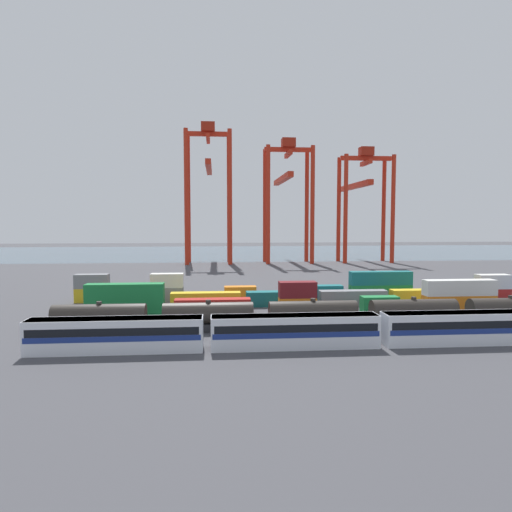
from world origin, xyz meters
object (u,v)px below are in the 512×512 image
object	(u,v)px
freight_tank_row	(313,315)
gantry_crane_central	(287,188)
shipping_container_6	(459,303)
gantry_crane_west	(209,180)
gantry_crane_east	(363,193)
shipping_container_14	(492,296)
passenger_train	(295,330)

from	to	relation	value
freight_tank_row	gantry_crane_central	world-z (taller)	gantry_crane_central
shipping_container_6	gantry_crane_west	size ratio (longest dim) A/B	0.24
shipping_container_6	gantry_crane_east	xyz separation A→B (m)	(14.01, 95.84, 24.16)
shipping_container_14	gantry_crane_central	size ratio (longest dim) A/B	0.14
passenger_train	gantry_crane_west	bearing A→B (deg)	95.88
freight_tank_row	shipping_container_6	distance (m)	29.35
shipping_container_6	gantry_crane_central	distance (m)	100.37
freight_tank_row	shipping_container_14	size ratio (longest dim) A/B	11.61
gantry_crane_west	gantry_crane_central	bearing A→B (deg)	1.17
gantry_crane_west	gantry_crane_east	size ratio (longest dim) A/B	1.19
shipping_container_14	gantry_crane_west	size ratio (longest dim) A/B	0.12
shipping_container_6	gantry_crane_west	world-z (taller)	gantry_crane_west
shipping_container_6	gantry_crane_west	bearing A→B (deg)	114.40
passenger_train	shipping_container_14	world-z (taller)	passenger_train
freight_tank_row	gantry_crane_west	xyz separation A→B (m)	(-15.99, 106.20, 27.93)
shipping_container_14	freight_tank_row	bearing A→B (deg)	-154.58
freight_tank_row	shipping_container_6	size ratio (longest dim) A/B	5.80
shipping_container_6	gantry_crane_central	bearing A→B (deg)	98.66
freight_tank_row	gantry_crane_east	distance (m)	116.81
shipping_container_14	gantry_crane_central	bearing A→B (deg)	105.54
freight_tank_row	gantry_crane_central	bearing A→B (deg)	83.26
passenger_train	gantry_crane_east	bearing A→B (deg)	68.65
shipping_container_6	gantry_crane_central	world-z (taller)	gantry_crane_central
gantry_crane_west	gantry_crane_central	size ratio (longest dim) A/B	1.11
shipping_container_14	gantry_crane_east	world-z (taller)	gantry_crane_east
shipping_container_14	gantry_crane_central	world-z (taller)	gantry_crane_central
passenger_train	gantry_crane_central	bearing A→B (deg)	81.80
passenger_train	gantry_crane_east	size ratio (longest dim) A/B	1.46
shipping_container_14	gantry_crane_east	bearing A→B (deg)	87.51
shipping_container_14	shipping_container_6	bearing A→B (deg)	-145.91
gantry_crane_central	shipping_container_14	bearing A→B (deg)	-74.46
passenger_train	gantry_crane_central	world-z (taller)	gantry_crane_central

